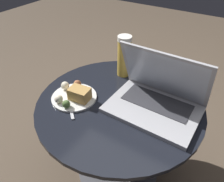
% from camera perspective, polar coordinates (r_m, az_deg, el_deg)
% --- Properties ---
extents(ground_plane, '(6.00, 6.00, 0.00)m').
position_cam_1_polar(ground_plane, '(1.31, 1.52, -19.42)').
color(ground_plane, brown).
extents(table, '(0.72, 0.72, 0.49)m').
position_cam_1_polar(table, '(1.04, 1.83, -8.84)').
color(table, '#515156').
rests_on(table, ground_plane).
extents(laptop, '(0.37, 0.26, 0.25)m').
position_cam_1_polar(laptop, '(0.90, 11.61, -1.68)').
color(laptop, '#B2B2B7').
rests_on(laptop, table).
extents(beer_glass, '(0.07, 0.07, 0.20)m').
position_cam_1_polar(beer_glass, '(1.07, 3.18, 9.08)').
color(beer_glass, gold).
rests_on(beer_glass, table).
extents(snack_plate, '(0.20, 0.20, 0.06)m').
position_cam_1_polar(snack_plate, '(0.96, -9.79, -1.00)').
color(snack_plate, silver).
rests_on(snack_plate, table).
extents(fork, '(0.15, 0.14, 0.01)m').
position_cam_1_polar(fork, '(0.95, -11.09, -2.88)').
color(fork, silver).
rests_on(fork, table).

